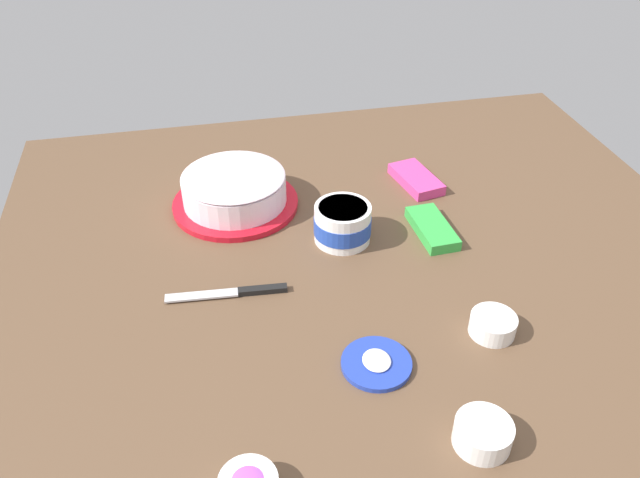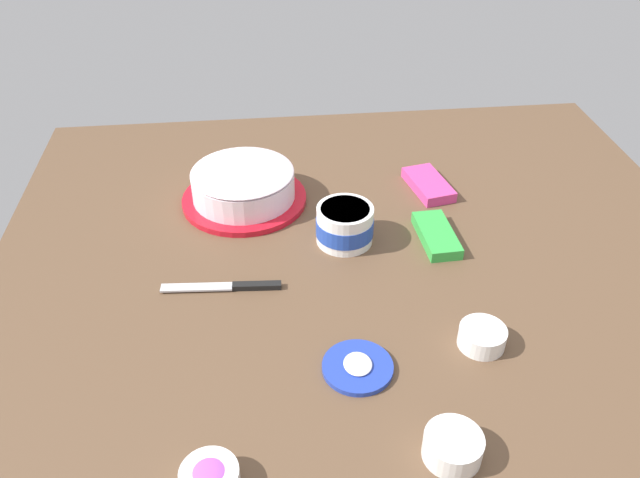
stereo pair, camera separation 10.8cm
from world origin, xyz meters
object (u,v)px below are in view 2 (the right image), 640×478
Objects in this scene: sprinkle_bowl_yellow at (453,446)px; sprinkle_bowl_orange at (482,336)px; candy_box_upper at (436,235)px; frosted_cake at (243,186)px; frosting_tub at (345,224)px; spreading_knife at (232,286)px; sprinkle_bowl_rainbow at (210,478)px; candy_box_lower at (428,185)px; frosting_tub_lid at (358,367)px.

sprinkle_bowl_yellow is 1.06× the size of sprinkle_bowl_orange.
candy_box_upper is at bearing 0.07° from sprinkle_bowl_orange.
candy_box_upper is at bearing -115.61° from frosted_cake.
sprinkle_bowl_orange is (-0.51, -0.41, -0.02)m from frosted_cake.
frosting_tub is 0.56m from sprinkle_bowl_yellow.
sprinkle_bowl_rainbow reaches higher than spreading_knife.
sprinkle_bowl_rainbow is at bearing 134.66° from candy_box_lower.
sprinkle_bowl_orange is 0.31m from candy_box_upper.
frosted_cake is 0.45m from candy_box_lower.
frosted_cake is 1.93× the size of candy_box_lower.
frosting_tub_lid reaches higher than spreading_knife.
spreading_knife is 1.57× the size of candy_box_lower.
sprinkle_bowl_orange reaches higher than frosting_tub_lid.
sprinkle_bowl_rainbow is at bearing 176.05° from spreading_knife.
frosted_cake is at bearing 22.27° from sprinkle_bowl_yellow.
frosted_cake is at bearing 79.45° from candy_box_lower.
spreading_knife is at bearing -3.95° from sprinkle_bowl_rainbow.
frosted_cake is 1.88× the size of candy_box_upper.
sprinkle_bowl_yellow is at bearing -148.22° from frosting_tub_lid.
frosting_tub_lid is 0.61m from candy_box_lower.
frosting_tub is 0.28m from spreading_knife.
sprinkle_bowl_orange is at bearing -81.48° from frosting_tub_lid.
sprinkle_bowl_yellow is (0.01, -0.36, 0.00)m from sprinkle_bowl_rainbow.
sprinkle_bowl_orange is at bearing -149.15° from frosting_tub.
frosted_cake is 2.36× the size of frosting_tub.
frosted_cake is at bearing 18.73° from frosting_tub_lid.
sprinkle_bowl_orange reaches higher than candy_box_lower.
candy_box_lower is at bearing -33.88° from sprinkle_bowl_rainbow.
frosting_tub is 0.30m from candy_box_lower.
candy_box_upper is at bearing -95.54° from frosting_tub.
spreading_knife is (0.23, 0.21, -0.00)m from frosting_tub_lid.
sprinkle_bowl_yellow is 0.59× the size of candy_box_lower.
sprinkle_bowl_yellow is at bearing -157.73° from frosted_cake.
candy_box_lower is (0.52, -0.03, -0.01)m from sprinkle_bowl_orange.
sprinkle_bowl_yellow is 0.54m from candy_box_upper.
spreading_knife is at bearing 112.56° from candy_box_lower.
spreading_knife is at bearing 38.13° from sprinkle_bowl_yellow.
candy_box_upper is (0.11, -0.44, 0.01)m from spreading_knife.
sprinkle_bowl_orange is (0.22, -0.11, -0.00)m from sprinkle_bowl_yellow.
candy_box_lower is at bearing -3.58° from sprinkle_bowl_orange.
candy_box_lower is (0.32, -0.47, 0.01)m from spreading_knife.
sprinkle_bowl_orange reaches higher than spreading_knife.
frosted_cake is 0.74m from sprinkle_bowl_rainbow.
frosting_tub_lid is at bearing 175.59° from frosting_tub.
frosting_tub reaches higher than candy_box_lower.
candy_box_lower is at bearing -51.33° from frosting_tub.
sprinkle_bowl_rainbow is at bearing 116.09° from sprinkle_bowl_orange.
frosting_tub_lid is at bearing 143.35° from candy_box_lower.
sprinkle_bowl_yellow reaches higher than sprinkle_bowl_rainbow.
frosted_cake is 1.23× the size of spreading_knife.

